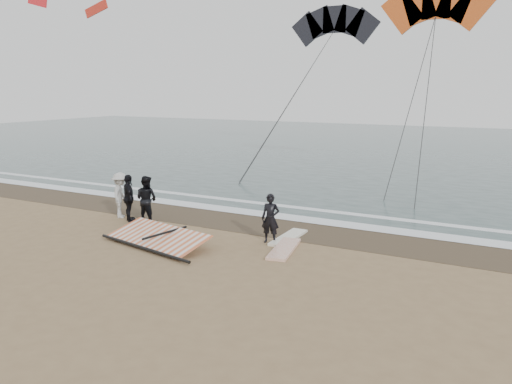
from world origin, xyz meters
TOP-DOWN VIEW (x-y plane):
  - ground at (0.00, 0.00)m, footprint 120.00×120.00m
  - sea at (0.00, 33.00)m, footprint 120.00×54.00m
  - wet_sand at (0.00, 4.50)m, footprint 120.00×2.80m
  - foam_near at (0.00, 5.90)m, footprint 120.00×0.90m
  - foam_far at (0.00, 7.60)m, footprint 120.00×0.45m
  - man_main at (1.20, 2.60)m, footprint 0.68×0.51m
  - board_white at (1.94, 2.08)m, footprint 1.00×2.29m
  - board_cream at (1.57, 3.28)m, footprint 0.58×2.13m
  - trio_cluster at (-4.96, 2.73)m, footprint 2.46×1.50m
  - sail_rig at (-2.08, 0.82)m, footprint 4.24×2.41m
  - kite_red at (3.83, 17.27)m, footprint 6.38×3.98m
  - kite_dark at (-4.98, 26.41)m, footprint 8.02×7.86m
  - distant_kites at (-36.43, 29.00)m, footprint 14.09×2.12m

SIDE VIEW (x-z plane):
  - ground at x=0.00m, z-range 0.00..0.00m
  - wet_sand at x=0.00m, z-range 0.00..0.01m
  - sea at x=0.00m, z-range 0.00..0.02m
  - foam_near at x=0.00m, z-range 0.02..0.03m
  - foam_far at x=0.00m, z-range 0.02..0.03m
  - board_cream at x=1.57m, z-range 0.00..0.09m
  - board_white at x=1.94m, z-range 0.00..0.09m
  - sail_rig at x=-2.08m, z-range -0.05..0.44m
  - man_main at x=1.20m, z-range 0.00..1.68m
  - trio_cluster at x=-4.96m, z-range -0.01..1.85m
  - kite_red at x=3.83m, z-range 3.32..15.13m
  - kite_dark at x=-4.98m, z-range 0.60..18.74m
  - distant_kites at x=-36.43m, z-range 12.22..15.69m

